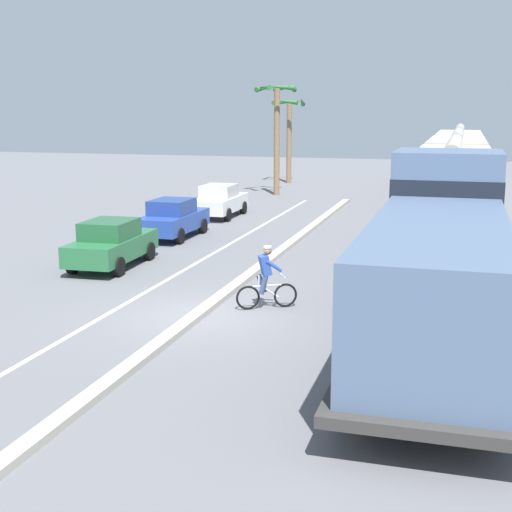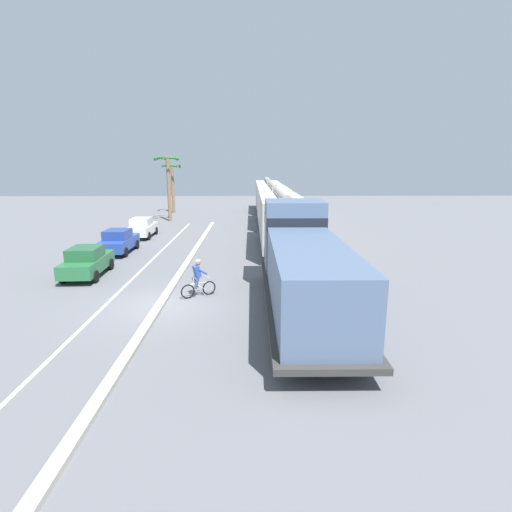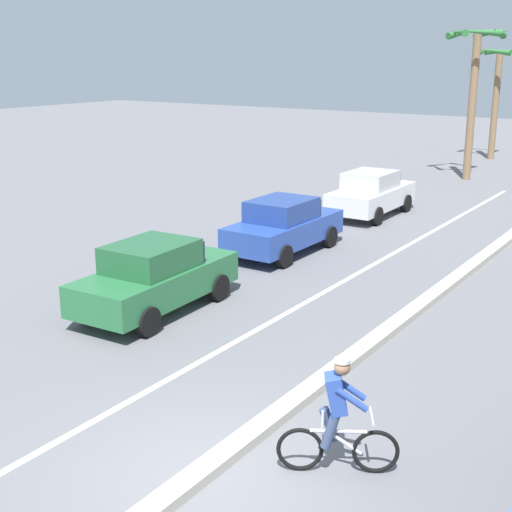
{
  "view_description": "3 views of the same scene",
  "coord_description": "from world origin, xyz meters",
  "px_view_note": "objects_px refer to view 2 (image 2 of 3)",
  "views": [
    {
      "loc": [
        6.39,
        -16.82,
        5.32
      ],
      "look_at": [
        0.98,
        1.82,
        1.28
      ],
      "focal_mm": 50.0,
      "sensor_mm": 36.0,
      "label": 1
    },
    {
      "loc": [
        3.91,
        -16.3,
        5.94
      ],
      "look_at": [
        4.13,
        2.33,
        1.63
      ],
      "focal_mm": 28.0,
      "sensor_mm": 36.0,
      "label": 2
    },
    {
      "loc": [
        5.42,
        -6.8,
        5.64
      ],
      "look_at": [
        -4.0,
        7.29,
        0.82
      ],
      "focal_mm": 50.0,
      "sensor_mm": 36.0,
      "label": 3
    }
  ],
  "objects_px": {
    "hopper_car_middle": "(272,204)",
    "palm_tree_near": "(172,177)",
    "cyclist": "(198,280)",
    "parked_car_blue": "(119,241)",
    "locomotive": "(302,267)",
    "hopper_car_trailing": "(268,195)",
    "parked_car_green": "(87,261)",
    "hopper_car_lead": "(281,220)",
    "parked_car_white": "(142,227)",
    "palm_tree_far": "(168,173)"
  },
  "relations": [
    {
      "from": "locomotive",
      "to": "palm_tree_near",
      "type": "distance_m",
      "value": 35.9
    },
    {
      "from": "hopper_car_middle",
      "to": "palm_tree_far",
      "type": "xyz_separation_m",
      "value": [
        -10.72,
        2.66,
        2.9
      ]
    },
    {
      "from": "parked_car_blue",
      "to": "hopper_car_middle",
      "type": "bearing_deg",
      "value": 49.27
    },
    {
      "from": "hopper_car_lead",
      "to": "hopper_car_trailing",
      "type": "distance_m",
      "value": 23.2
    },
    {
      "from": "parked_car_blue",
      "to": "parked_car_white",
      "type": "height_order",
      "value": "same"
    },
    {
      "from": "locomotive",
      "to": "hopper_car_lead",
      "type": "height_order",
      "value": "locomotive"
    },
    {
      "from": "hopper_car_trailing",
      "to": "hopper_car_middle",
      "type": "bearing_deg",
      "value": -90.0
    },
    {
      "from": "palm_tree_far",
      "to": "cyclist",
      "type": "bearing_deg",
      "value": -76.06
    },
    {
      "from": "hopper_car_lead",
      "to": "cyclist",
      "type": "bearing_deg",
      "value": -113.1
    },
    {
      "from": "locomotive",
      "to": "parked_car_green",
      "type": "xyz_separation_m",
      "value": [
        -10.96,
        5.04,
        -0.98
      ]
    },
    {
      "from": "locomotive",
      "to": "cyclist",
      "type": "distance_m",
      "value": 4.88
    },
    {
      "from": "locomotive",
      "to": "hopper_car_lead",
      "type": "bearing_deg",
      "value": 90.0
    },
    {
      "from": "parked_car_green",
      "to": "hopper_car_middle",
      "type": "bearing_deg",
      "value": 59.66
    },
    {
      "from": "parked_car_blue",
      "to": "hopper_car_lead",
      "type": "bearing_deg",
      "value": 6.78
    },
    {
      "from": "hopper_car_middle",
      "to": "palm_tree_near",
      "type": "xyz_separation_m",
      "value": [
        -11.76,
        10.07,
        2.24
      ]
    },
    {
      "from": "locomotive",
      "to": "parked_car_blue",
      "type": "distance_m",
      "value": 15.56
    },
    {
      "from": "locomotive",
      "to": "parked_car_white",
      "type": "bearing_deg",
      "value": 123.47
    },
    {
      "from": "locomotive",
      "to": "hopper_car_lead",
      "type": "xyz_separation_m",
      "value": [
        0.0,
        12.16,
        0.28
      ]
    },
    {
      "from": "parked_car_blue",
      "to": "parked_car_white",
      "type": "relative_size",
      "value": 1.0
    },
    {
      "from": "hopper_car_middle",
      "to": "locomotive",
      "type": "bearing_deg",
      "value": -90.0
    },
    {
      "from": "parked_car_blue",
      "to": "cyclist",
      "type": "bearing_deg",
      "value": -54.71
    },
    {
      "from": "parked_car_green",
      "to": "palm_tree_near",
      "type": "xyz_separation_m",
      "value": [
        -0.8,
        28.79,
        3.5
      ]
    },
    {
      "from": "hopper_car_middle",
      "to": "palm_tree_near",
      "type": "bearing_deg",
      "value": 139.43
    },
    {
      "from": "hopper_car_lead",
      "to": "hopper_car_trailing",
      "type": "height_order",
      "value": "same"
    },
    {
      "from": "cyclist",
      "to": "palm_tree_near",
      "type": "xyz_separation_m",
      "value": [
        -7.22,
        32.3,
        3.5
      ]
    },
    {
      "from": "parked_car_white",
      "to": "palm_tree_near",
      "type": "distance_m",
      "value": 17.35
    },
    {
      "from": "hopper_car_middle",
      "to": "parked_car_blue",
      "type": "height_order",
      "value": "hopper_car_middle"
    },
    {
      "from": "hopper_car_trailing",
      "to": "parked_car_green",
      "type": "relative_size",
      "value": 2.48
    },
    {
      "from": "hopper_car_middle",
      "to": "palm_tree_far",
      "type": "relative_size",
      "value": 1.55
    },
    {
      "from": "hopper_car_lead",
      "to": "palm_tree_far",
      "type": "relative_size",
      "value": 1.55
    },
    {
      "from": "hopper_car_trailing",
      "to": "palm_tree_near",
      "type": "bearing_deg",
      "value": -172.57
    },
    {
      "from": "parked_car_green",
      "to": "parked_car_blue",
      "type": "height_order",
      "value": "same"
    },
    {
      "from": "palm_tree_near",
      "to": "cyclist",
      "type": "bearing_deg",
      "value": -77.4
    },
    {
      "from": "hopper_car_lead",
      "to": "cyclist",
      "type": "height_order",
      "value": "hopper_car_lead"
    },
    {
      "from": "parked_car_white",
      "to": "locomotive",
      "type": "bearing_deg",
      "value": -56.53
    },
    {
      "from": "hopper_car_lead",
      "to": "parked_car_green",
      "type": "distance_m",
      "value": 13.13
    },
    {
      "from": "palm_tree_far",
      "to": "hopper_car_trailing",
      "type": "bearing_deg",
      "value": 39.82
    },
    {
      "from": "locomotive",
      "to": "parked_car_green",
      "type": "bearing_deg",
      "value": 155.31
    },
    {
      "from": "cyclist",
      "to": "palm_tree_far",
      "type": "height_order",
      "value": "palm_tree_far"
    },
    {
      "from": "hopper_car_middle",
      "to": "parked_car_blue",
      "type": "relative_size",
      "value": 2.52
    },
    {
      "from": "parked_car_green",
      "to": "palm_tree_far",
      "type": "bearing_deg",
      "value": 89.36
    },
    {
      "from": "parked_car_white",
      "to": "parked_car_blue",
      "type": "bearing_deg",
      "value": -89.95
    },
    {
      "from": "cyclist",
      "to": "hopper_car_middle",
      "type": "bearing_deg",
      "value": 78.47
    },
    {
      "from": "hopper_car_middle",
      "to": "cyclist",
      "type": "bearing_deg",
      "value": -101.53
    },
    {
      "from": "parked_car_blue",
      "to": "palm_tree_far",
      "type": "relative_size",
      "value": 0.61
    },
    {
      "from": "hopper_car_trailing",
      "to": "palm_tree_far",
      "type": "bearing_deg",
      "value": -140.18
    },
    {
      "from": "hopper_car_trailing",
      "to": "parked_car_green",
      "type": "height_order",
      "value": "hopper_car_trailing"
    },
    {
      "from": "parked_car_white",
      "to": "cyclist",
      "type": "distance_m",
      "value": 16.68
    },
    {
      "from": "parked_car_green",
      "to": "cyclist",
      "type": "relative_size",
      "value": 2.49
    },
    {
      "from": "parked_car_blue",
      "to": "cyclist",
      "type": "xyz_separation_m",
      "value": [
        6.59,
        -9.31,
        0.0
      ]
    }
  ]
}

